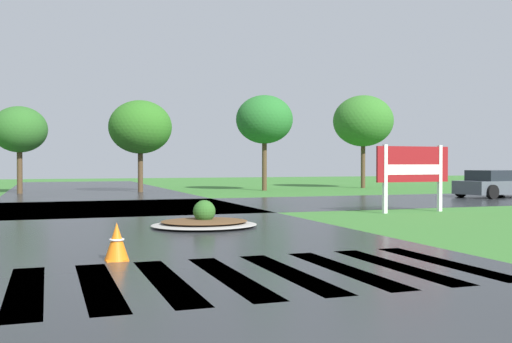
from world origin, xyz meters
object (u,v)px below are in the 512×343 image
car_white_sedan (496,184)px  traffic_cone (117,242)px  median_island (204,222)px  estate_billboard (413,167)px

car_white_sedan → traffic_cone: car_white_sedan is taller
median_island → traffic_cone: 5.21m
estate_billboard → car_white_sedan: size_ratio=0.67×
median_island → traffic_cone: size_ratio=4.24×
median_island → traffic_cone: (-2.64, -4.50, 0.17)m
median_island → car_white_sedan: (16.16, 8.17, 0.47)m
estate_billboard → traffic_cone: estate_billboard is taller
estate_billboard → traffic_cone: (-10.19, -6.64, -1.16)m
estate_billboard → traffic_cone: 12.22m
car_white_sedan → traffic_cone: size_ratio=6.56×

